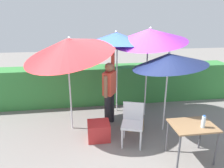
{
  "coord_description": "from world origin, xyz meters",
  "views": [
    {
      "loc": [
        -0.67,
        -4.29,
        2.65
      ],
      "look_at": [
        0.0,
        0.3,
        1.1
      ],
      "focal_mm": 33.05,
      "sensor_mm": 36.0,
      "label": 1
    }
  ],
  "objects_px": {
    "chair_plastic": "(133,121)",
    "cooler_box": "(99,131)",
    "umbrella_navy": "(117,39)",
    "person_vendor": "(109,90)",
    "umbrella_yellow": "(149,36)",
    "bottle_water": "(203,122)",
    "crate_cardboard": "(134,122)",
    "umbrella_rainbow": "(169,60)",
    "umbrella_orange": "(68,47)",
    "folding_table": "(192,129)"
  },
  "relations": [
    {
      "from": "cooler_box",
      "to": "bottle_water",
      "type": "relative_size",
      "value": 2.03
    },
    {
      "from": "person_vendor",
      "to": "chair_plastic",
      "type": "bearing_deg",
      "value": -66.26
    },
    {
      "from": "chair_plastic",
      "to": "cooler_box",
      "type": "bearing_deg",
      "value": 162.19
    },
    {
      "from": "umbrella_orange",
      "to": "person_vendor",
      "type": "bearing_deg",
      "value": 7.05
    },
    {
      "from": "umbrella_orange",
      "to": "bottle_water",
      "type": "height_order",
      "value": "umbrella_orange"
    },
    {
      "from": "cooler_box",
      "to": "umbrella_orange",
      "type": "bearing_deg",
      "value": 137.57
    },
    {
      "from": "umbrella_orange",
      "to": "crate_cardboard",
      "type": "xyz_separation_m",
      "value": [
        1.48,
        -0.17,
        -1.85
      ]
    },
    {
      "from": "umbrella_rainbow",
      "to": "cooler_box",
      "type": "relative_size",
      "value": 4.12
    },
    {
      "from": "umbrella_navy",
      "to": "folding_table",
      "type": "height_order",
      "value": "umbrella_navy"
    },
    {
      "from": "chair_plastic",
      "to": "folding_table",
      "type": "bearing_deg",
      "value": -34.96
    },
    {
      "from": "umbrella_navy",
      "to": "folding_table",
      "type": "bearing_deg",
      "value": -64.96
    },
    {
      "from": "person_vendor",
      "to": "crate_cardboard",
      "type": "distance_m",
      "value": 1.01
    },
    {
      "from": "folding_table",
      "to": "bottle_water",
      "type": "distance_m",
      "value": 0.26
    },
    {
      "from": "crate_cardboard",
      "to": "bottle_water",
      "type": "distance_m",
      "value": 1.79
    },
    {
      "from": "umbrella_rainbow",
      "to": "cooler_box",
      "type": "bearing_deg",
      "value": -174.62
    },
    {
      "from": "chair_plastic",
      "to": "cooler_box",
      "type": "height_order",
      "value": "chair_plastic"
    },
    {
      "from": "umbrella_yellow",
      "to": "crate_cardboard",
      "type": "xyz_separation_m",
      "value": [
        -0.48,
        -0.62,
        -2.02
      ]
    },
    {
      "from": "umbrella_rainbow",
      "to": "crate_cardboard",
      "type": "xyz_separation_m",
      "value": [
        -0.67,
        0.21,
        -1.58
      ]
    },
    {
      "from": "person_vendor",
      "to": "cooler_box",
      "type": "xyz_separation_m",
      "value": [
        -0.33,
        -0.64,
        -0.73
      ]
    },
    {
      "from": "cooler_box",
      "to": "crate_cardboard",
      "type": "distance_m",
      "value": 0.97
    },
    {
      "from": "umbrella_yellow",
      "to": "crate_cardboard",
      "type": "distance_m",
      "value": 2.17
    },
    {
      "from": "umbrella_navy",
      "to": "crate_cardboard",
      "type": "distance_m",
      "value": 2.18
    },
    {
      "from": "umbrella_yellow",
      "to": "bottle_water",
      "type": "xyz_separation_m",
      "value": [
        0.43,
        -2.0,
        -1.33
      ]
    },
    {
      "from": "chair_plastic",
      "to": "bottle_water",
      "type": "relative_size",
      "value": 3.71
    },
    {
      "from": "person_vendor",
      "to": "umbrella_orange",
      "type": "bearing_deg",
      "value": -172.95
    },
    {
      "from": "chair_plastic",
      "to": "crate_cardboard",
      "type": "height_order",
      "value": "chair_plastic"
    },
    {
      "from": "person_vendor",
      "to": "folding_table",
      "type": "xyz_separation_m",
      "value": [
        1.36,
        -1.55,
        -0.29
      ]
    },
    {
      "from": "umbrella_navy",
      "to": "umbrella_rainbow",
      "type": "bearing_deg",
      "value": -52.25
    },
    {
      "from": "umbrella_yellow",
      "to": "umbrella_rainbow",
      "type": "bearing_deg",
      "value": -77.04
    },
    {
      "from": "bottle_water",
      "to": "crate_cardboard",
      "type": "bearing_deg",
      "value": 123.37
    },
    {
      "from": "folding_table",
      "to": "crate_cardboard",
      "type": "bearing_deg",
      "value": 121.72
    },
    {
      "from": "cooler_box",
      "to": "folding_table",
      "type": "height_order",
      "value": "folding_table"
    },
    {
      "from": "chair_plastic",
      "to": "umbrella_navy",
      "type": "bearing_deg",
      "value": 93.27
    },
    {
      "from": "umbrella_yellow",
      "to": "cooler_box",
      "type": "bearing_deg",
      "value": -144.53
    },
    {
      "from": "umbrella_navy",
      "to": "bottle_water",
      "type": "relative_size",
      "value": 9.79
    },
    {
      "from": "umbrella_navy",
      "to": "umbrella_orange",
      "type": "bearing_deg",
      "value": -144.79
    },
    {
      "from": "chair_plastic",
      "to": "folding_table",
      "type": "distance_m",
      "value": 1.19
    },
    {
      "from": "umbrella_yellow",
      "to": "bottle_water",
      "type": "relative_size",
      "value": 10.58
    },
    {
      "from": "chair_plastic",
      "to": "cooler_box",
      "type": "distance_m",
      "value": 0.81
    },
    {
      "from": "umbrella_orange",
      "to": "bottle_water",
      "type": "distance_m",
      "value": 3.07
    },
    {
      "from": "umbrella_orange",
      "to": "person_vendor",
      "type": "relative_size",
      "value": 1.34
    },
    {
      "from": "umbrella_rainbow",
      "to": "umbrella_navy",
      "type": "relative_size",
      "value": 0.85
    },
    {
      "from": "umbrella_rainbow",
      "to": "chair_plastic",
      "type": "distance_m",
      "value": 1.54
    },
    {
      "from": "person_vendor",
      "to": "cooler_box",
      "type": "height_order",
      "value": "person_vendor"
    },
    {
      "from": "umbrella_rainbow",
      "to": "folding_table",
      "type": "height_order",
      "value": "umbrella_rainbow"
    },
    {
      "from": "person_vendor",
      "to": "cooler_box",
      "type": "bearing_deg",
      "value": -117.18
    },
    {
      "from": "umbrella_orange",
      "to": "umbrella_yellow",
      "type": "xyz_separation_m",
      "value": [
        1.95,
        0.45,
        0.17
      ]
    },
    {
      "from": "umbrella_rainbow",
      "to": "folding_table",
      "type": "bearing_deg",
      "value": -83.67
    },
    {
      "from": "umbrella_orange",
      "to": "cooler_box",
      "type": "height_order",
      "value": "umbrella_orange"
    },
    {
      "from": "umbrella_rainbow",
      "to": "chair_plastic",
      "type": "relative_size",
      "value": 2.26
    }
  ]
}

